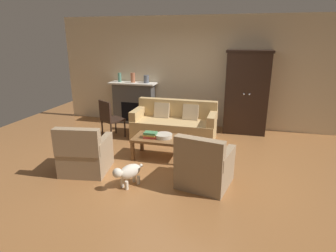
# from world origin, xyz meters

# --- Properties ---
(ground_plane) EXTENTS (9.60, 9.60, 0.00)m
(ground_plane) POSITION_xyz_m (0.00, 0.00, 0.00)
(ground_plane) COLOR #9E6638
(back_wall) EXTENTS (7.20, 0.10, 2.80)m
(back_wall) POSITION_xyz_m (0.00, 2.55, 1.40)
(back_wall) COLOR beige
(back_wall) RESTS_ON ground
(fireplace) EXTENTS (1.26, 0.48, 1.12)m
(fireplace) POSITION_xyz_m (-1.55, 2.30, 0.57)
(fireplace) COLOR #4C4947
(fireplace) RESTS_ON ground
(armoire) EXTENTS (1.06, 0.57, 2.00)m
(armoire) POSITION_xyz_m (1.40, 2.22, 1.00)
(armoire) COLOR black
(armoire) RESTS_ON ground
(couch) EXTENTS (1.92, 0.85, 0.86)m
(couch) POSITION_xyz_m (-0.18, 1.36, 0.32)
(couch) COLOR tan
(couch) RESTS_ON ground
(coffee_table) EXTENTS (1.10, 0.60, 0.42)m
(coffee_table) POSITION_xyz_m (-0.14, 0.16, 0.37)
(coffee_table) COLOR brown
(coffee_table) RESTS_ON ground
(fruit_bowl) EXTENTS (0.34, 0.34, 0.07)m
(fruit_bowl) POSITION_xyz_m (-0.11, 0.17, 0.46)
(fruit_bowl) COLOR beige
(fruit_bowl) RESTS_ON coffee_table
(book_stack) EXTENTS (0.26, 0.19, 0.12)m
(book_stack) POSITION_xyz_m (-0.35, 0.10, 0.48)
(book_stack) COLOR #B73833
(book_stack) RESTS_ON coffee_table
(mantel_vase_jade) EXTENTS (0.09, 0.09, 0.24)m
(mantel_vase_jade) POSITION_xyz_m (-1.93, 2.28, 1.24)
(mantel_vase_jade) COLOR slate
(mantel_vase_jade) RESTS_ON fireplace
(mantel_vase_terracotta) EXTENTS (0.12, 0.12, 0.25)m
(mantel_vase_terracotta) POSITION_xyz_m (-1.55, 2.28, 1.25)
(mantel_vase_terracotta) COLOR #A86042
(mantel_vase_terracotta) RESTS_ON fireplace
(mantel_vase_slate) EXTENTS (0.14, 0.14, 0.20)m
(mantel_vase_slate) POSITION_xyz_m (-1.17, 2.28, 1.22)
(mantel_vase_slate) COLOR #565B66
(mantel_vase_slate) RESTS_ON fireplace
(armchair_near_left) EXTENTS (0.88, 0.88, 0.88)m
(armchair_near_left) POSITION_xyz_m (-1.27, -0.76, 0.32)
(armchair_near_left) COLOR #997F60
(armchair_near_left) RESTS_ON ground
(armchair_near_right) EXTENTS (0.91, 0.91, 0.88)m
(armchair_near_right) POSITION_xyz_m (0.81, -0.71, 0.32)
(armchair_near_right) COLOR #997F60
(armchair_near_right) RESTS_ON ground
(side_chair_wooden) EXTENTS (0.60, 0.60, 0.90)m
(side_chair_wooden) POSITION_xyz_m (-1.63, 0.96, 0.51)
(side_chair_wooden) COLOR black
(side_chair_wooden) RESTS_ON ground
(dog) EXTENTS (0.38, 0.52, 0.39)m
(dog) POSITION_xyz_m (-0.34, -1.05, 0.25)
(dog) COLOR beige
(dog) RESTS_ON ground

